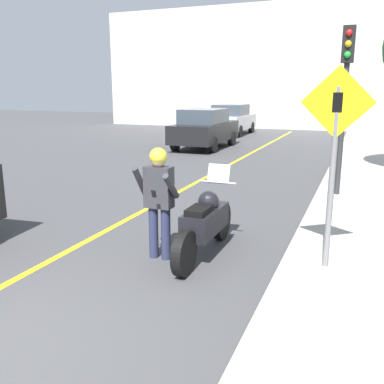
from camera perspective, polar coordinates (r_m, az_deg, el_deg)
road_center_line at (r=9.72m, az=-4.03°, el=-1.17°), size 0.12×36.00×0.01m
building_backdrop at (r=28.70m, az=15.39°, el=15.83°), size 28.00×1.20×7.78m
motorcycle at (r=6.43m, az=1.78°, el=-4.14°), size 0.62×2.23×1.30m
person_biker at (r=6.18m, az=-4.46°, el=-0.07°), size 0.59×0.46×1.66m
crossing_sign at (r=5.78m, az=18.41°, el=5.34°), size 0.91×0.08×2.64m
traffic_light at (r=10.16m, az=19.81°, el=13.88°), size 0.26×0.30×3.67m
parked_car_black at (r=18.57m, az=1.68°, el=8.49°), size 1.88×4.20×1.68m
parked_car_silver at (r=24.55m, az=5.27°, el=9.63°), size 1.88×4.20×1.68m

